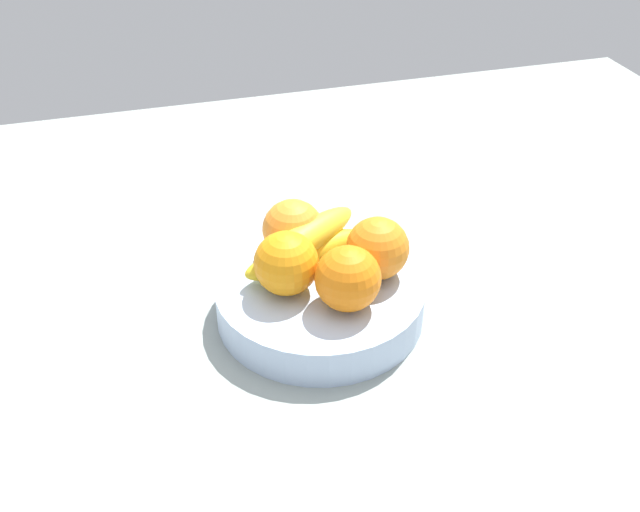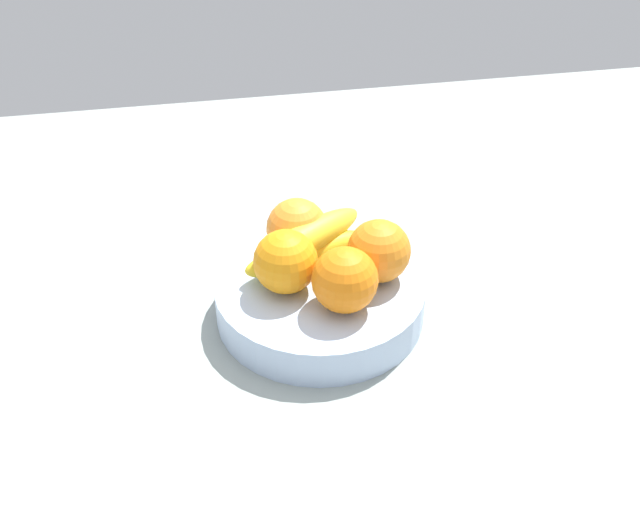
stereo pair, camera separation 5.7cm
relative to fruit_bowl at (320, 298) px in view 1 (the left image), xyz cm
name	(u,v)px [view 1 (the left image)]	position (x,y,z in cm)	size (l,w,h in cm)	color
ground_plane	(297,337)	(-3.46, -1.78, -3.94)	(180.00, 140.00, 3.00)	gray
fruit_bowl	(320,298)	(0.00, 0.00, 0.00)	(25.60, 25.60, 4.88)	#AFC5E4
orange_front_left	(348,279)	(1.92, -4.88, 6.29)	(7.70, 7.70, 7.70)	orange
orange_front_right	(377,248)	(7.15, -0.14, 6.29)	(7.70, 7.70, 7.70)	orange
orange_center	(293,230)	(-1.65, 6.57, 6.29)	(7.70, 7.70, 7.70)	orange
orange_back_left	(286,263)	(-4.14, -0.13, 6.29)	(7.70, 7.70, 7.70)	orange
banana_bunch	(306,246)	(-0.71, 3.63, 5.54)	(17.44, 12.77, 6.20)	yellow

